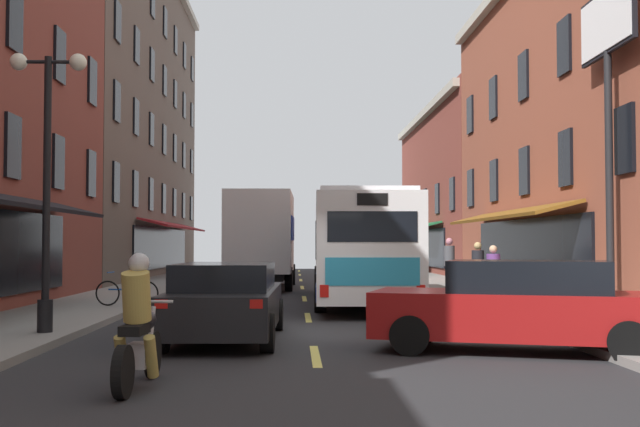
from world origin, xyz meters
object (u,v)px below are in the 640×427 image
(billboard_sign, at_px, (608,62))
(sedan_mid, at_px, (226,301))
(pedestrian_mid, at_px, (493,275))
(street_lamp_twin, at_px, (47,177))
(transit_bus, at_px, (358,248))
(sedan_near, at_px, (266,263))
(pedestrian_far, at_px, (478,270))
(box_truck, at_px, (263,240))
(sedan_far, at_px, (520,306))
(motorcycle_rider, at_px, (138,330))
(pedestrian_near, at_px, (449,263))
(bicycle_near, at_px, (127,292))

(billboard_sign, height_order, sedan_mid, billboard_sign)
(sedan_mid, relative_size, pedestrian_mid, 3.02)
(sedan_mid, bearing_deg, billboard_sign, 22.92)
(pedestrian_mid, bearing_deg, street_lamp_twin, -93.09)
(transit_bus, distance_m, pedestrian_mid, 4.44)
(sedan_near, relative_size, pedestrian_far, 2.86)
(box_truck, xyz_separation_m, sedan_far, (4.93, -18.52, -1.17))
(motorcycle_rider, xyz_separation_m, pedestrian_near, (7.17, 16.71, 0.41))
(sedan_near, bearing_deg, sedan_mid, -89.61)
(sedan_near, relative_size, pedestrian_mid, 3.02)
(sedan_mid, bearing_deg, pedestrian_near, 61.48)
(bicycle_near, bearing_deg, sedan_mid, -63.91)
(motorcycle_rider, bearing_deg, transit_bus, 74.46)
(transit_bus, height_order, sedan_mid, transit_bus)
(pedestrian_mid, distance_m, street_lamp_twin, 11.82)
(billboard_sign, relative_size, motorcycle_rider, 3.70)
(sedan_near, distance_m, pedestrian_near, 16.03)
(transit_bus, bearing_deg, pedestrian_near, 40.58)
(sedan_far, relative_size, pedestrian_near, 2.72)
(box_truck, xyz_separation_m, sedan_mid, (-0.00, -16.78, -1.20))
(sedan_near, xyz_separation_m, bicycle_near, (-2.96, -20.13, -0.25))
(sedan_near, bearing_deg, sedan_far, -79.74)
(billboard_sign, distance_m, sedan_mid, 10.79)
(motorcycle_rider, bearing_deg, pedestrian_far, 60.95)
(pedestrian_near, bearing_deg, sedan_near, -44.44)
(transit_bus, xyz_separation_m, pedestrian_far, (3.44, -0.73, -0.65))
(billboard_sign, relative_size, street_lamp_twin, 1.48)
(street_lamp_twin, bearing_deg, pedestrian_mid, 31.58)
(street_lamp_twin, bearing_deg, sedan_far, -13.45)
(sedan_mid, bearing_deg, sedan_far, -19.40)
(bicycle_near, relative_size, pedestrian_mid, 1.07)
(sedan_mid, relative_size, pedestrian_far, 2.86)
(pedestrian_far, bearing_deg, sedan_near, 161.87)
(billboard_sign, relative_size, pedestrian_near, 4.19)
(sedan_far, xyz_separation_m, motorcycle_rider, (-5.60, -3.00, -0.05))
(billboard_sign, distance_m, sedan_near, 25.09)
(transit_bus, relative_size, street_lamp_twin, 2.23)
(sedan_near, relative_size, sedan_mid, 1.00)
(motorcycle_rider, height_order, bicycle_near, motorcycle_rider)
(bicycle_near, bearing_deg, transit_bus, 23.32)
(bicycle_near, height_order, pedestrian_near, pedestrian_near)
(sedan_far, bearing_deg, box_truck, 104.91)
(billboard_sign, bearing_deg, sedan_mid, -157.08)
(sedan_near, height_order, sedan_far, sedan_far)
(box_truck, relative_size, pedestrian_far, 4.61)
(pedestrian_near, bearing_deg, box_truck, -15.61)
(bicycle_near, relative_size, pedestrian_near, 0.93)
(sedan_near, distance_m, pedestrian_far, 19.37)
(bicycle_near, bearing_deg, motorcycle_rider, -77.49)
(box_truck, xyz_separation_m, sedan_near, (-0.19, 9.75, -1.18))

